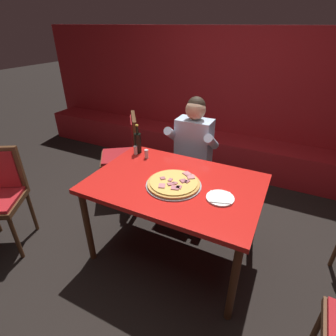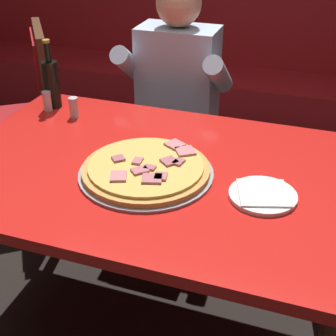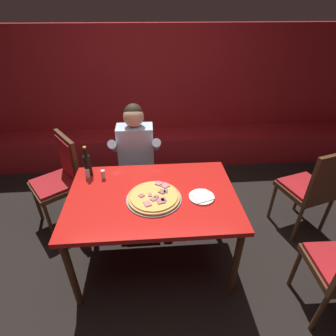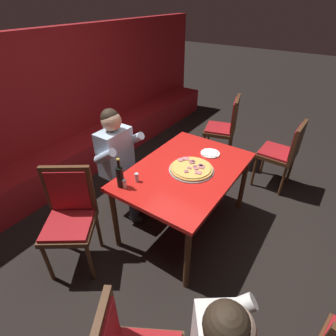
{
  "view_description": "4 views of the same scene",
  "coord_description": "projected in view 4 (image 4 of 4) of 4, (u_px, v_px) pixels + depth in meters",
  "views": [
    {
      "loc": [
        0.76,
        -1.66,
        1.92
      ],
      "look_at": [
        -0.18,
        0.24,
        0.74
      ],
      "focal_mm": 28.0,
      "sensor_mm": 36.0,
      "label": 1
    },
    {
      "loc": [
        0.51,
        -1.29,
        1.59
      ],
      "look_at": [
        0.05,
        0.05,
        0.75
      ],
      "focal_mm": 50.0,
      "sensor_mm": 36.0,
      "label": 2
    },
    {
      "loc": [
        -0.0,
        -1.72,
        2.13
      ],
      "look_at": [
        0.15,
        0.29,
        0.85
      ],
      "focal_mm": 28.0,
      "sensor_mm": 36.0,
      "label": 3
    },
    {
      "loc": [
        -1.89,
        -1.08,
        2.24
      ],
      "look_at": [
        -0.04,
        0.19,
        0.74
      ],
      "focal_mm": 28.0,
      "sensor_mm": 36.0,
      "label": 4
    }
  ],
  "objects": [
    {
      "name": "pizza",
      "position": [
        192.0,
        169.0,
        2.59
      ],
      "size": [
        0.45,
        0.45,
        0.05
      ],
      "color": "#9E9EA3",
      "rests_on": "main_dining_table"
    },
    {
      "name": "shaker_black_pepper",
      "position": [
        137.0,
        178.0,
        2.43
      ],
      "size": [
        0.04,
        0.04,
        0.09
      ],
      "color": "silver",
      "rests_on": "main_dining_table"
    },
    {
      "name": "ground_plane",
      "position": [
        183.0,
        224.0,
        3.05
      ],
      "size": [
        24.0,
        24.0,
        0.0
      ],
      "primitive_type": "plane",
      "color": "black"
    },
    {
      "name": "dining_chair_near_left",
      "position": [
        70.0,
        212.0,
        2.37
      ],
      "size": [
        0.61,
        0.61,
        1.01
      ],
      "color": "#4C2D19",
      "rests_on": "ground_plane"
    },
    {
      "name": "dining_chair_near_right",
      "position": [
        284.0,
        150.0,
        3.36
      ],
      "size": [
        0.45,
        0.45,
        0.94
      ],
      "color": "#4C2D19",
      "rests_on": "ground_plane"
    },
    {
      "name": "main_dining_table",
      "position": [
        186.0,
        175.0,
        2.66
      ],
      "size": [
        1.4,
        0.96,
        0.78
      ],
      "color": "#4C2D19",
      "rests_on": "ground_plane"
    },
    {
      "name": "diner_seated_blue_shirt",
      "position": [
        122.0,
        160.0,
        2.89
      ],
      "size": [
        0.53,
        0.53,
        1.27
      ],
      "color": "black",
      "rests_on": "ground_plane"
    },
    {
      "name": "dining_chair_side_aisle",
      "position": [
        226.0,
        125.0,
        3.94
      ],
      "size": [
        0.55,
        0.55,
        1.01
      ],
      "color": "#4C2D19",
      "rests_on": "ground_plane"
    },
    {
      "name": "plate_white_paper",
      "position": [
        210.0,
        153.0,
        2.86
      ],
      "size": [
        0.21,
        0.21,
        0.02
      ],
      "color": "white",
      "rests_on": "main_dining_table"
    },
    {
      "name": "booth_wall_panel",
      "position": [
        49.0,
        107.0,
        3.54
      ],
      "size": [
        6.8,
        0.16,
        1.9
      ],
      "primitive_type": "cube",
      "color": "#A3191E",
      "rests_on": "ground_plane"
    },
    {
      "name": "beer_bottle",
      "position": [
        120.0,
        176.0,
        2.33
      ],
      "size": [
        0.07,
        0.07,
        0.29
      ],
      "color": "black",
      "rests_on": "main_dining_table"
    },
    {
      "name": "shaker_oregano",
      "position": [
        125.0,
        184.0,
        2.34
      ],
      "size": [
        0.04,
        0.04,
        0.09
      ],
      "color": "silver",
      "rests_on": "main_dining_table"
    },
    {
      "name": "booth_bench",
      "position": [
        75.0,
        160.0,
        3.79
      ],
      "size": [
        6.46,
        0.48,
        0.46
      ],
      "primitive_type": "cube",
      "color": "#A3191E",
      "rests_on": "ground_plane"
    }
  ]
}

